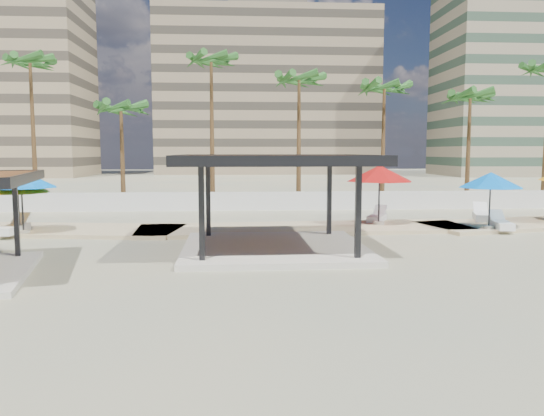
{
  "coord_description": "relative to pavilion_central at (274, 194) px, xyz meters",
  "views": [
    {
      "loc": [
        -1.26,
        -18.34,
        3.78
      ],
      "look_at": [
        0.21,
        4.13,
        1.4
      ],
      "focal_mm": 35.0,
      "sensor_mm": 36.0,
      "label": 1
    }
  ],
  "objects": [
    {
      "name": "ground",
      "position": [
        -0.14,
        -1.76,
        -2.2
      ],
      "size": [
        200.0,
        200.0,
        0.0
      ],
      "primitive_type": "plane",
      "color": "tan",
      "rests_on": "ground"
    },
    {
      "name": "promenade",
      "position": [
        1.86,
        5.91,
        -2.14
      ],
      "size": [
        44.45,
        7.97,
        0.24
      ],
      "color": "#C6B284",
      "rests_on": "ground"
    },
    {
      "name": "boundary_wall",
      "position": [
        -0.14,
        14.24,
        -1.6
      ],
      "size": [
        56.0,
        0.3,
        1.2
      ],
      "primitive_type": "cube",
      "color": "silver",
      "rests_on": "ground"
    },
    {
      "name": "building_mid",
      "position": [
        3.86,
        76.24,
        12.07
      ],
      "size": [
        38.0,
        16.0,
        30.4
      ],
      "color": "#847259",
      "rests_on": "ground"
    },
    {
      "name": "building_east",
      "position": [
        47.86,
        64.24,
        15.07
      ],
      "size": [
        32.0,
        15.0,
        36.4
      ],
      "color": "gray",
      "rests_on": "ground"
    },
    {
      "name": "pavilion_central",
      "position": [
        0.0,
        0.0,
        0.0
      ],
      "size": [
        7.35,
        7.35,
        3.68
      ],
      "rotation": [
        0.0,
        0.0,
        0.01
      ],
      "color": "beige",
      "rests_on": "ground"
    },
    {
      "name": "umbrella_b",
      "position": [
        -11.14,
        4.04,
        0.11
      ],
      "size": [
        3.2,
        3.2,
        2.48
      ],
      "rotation": [
        0.0,
        0.0,
        -0.16
      ],
      "color": "beige",
      "rests_on": "promenade"
    },
    {
      "name": "umbrella_c",
      "position": [
        5.64,
        5.79,
        0.52
      ],
      "size": [
        3.44,
        3.44,
        2.95
      ],
      "rotation": [
        0.0,
        0.0,
        0.04
      ],
      "color": "beige",
      "rests_on": "promenade"
    },
    {
      "name": "umbrella_d",
      "position": [
        10.48,
        4.04,
        0.27
      ],
      "size": [
        3.21,
        3.21,
        2.66
      ],
      "rotation": [
        0.0,
        0.0,
        -0.08
      ],
      "color": "beige",
      "rests_on": "promenade"
    },
    {
      "name": "umbrella_f",
      "position": [
        -10.98,
        4.04,
        0.38
      ],
      "size": [
        3.22,
        3.22,
        2.79
      ],
      "rotation": [
        0.0,
        0.0,
        -0.03
      ],
      "color": "beige",
      "rests_on": "promenade"
    },
    {
      "name": "lounger_a",
      "position": [
        -11.45,
        4.09,
        -1.82
      ],
      "size": [
        0.85,
        2.18,
        0.81
      ],
      "rotation": [
        0.0,
        0.0,
        1.5
      ],
      "color": "white",
      "rests_on": "promenade"
    },
    {
      "name": "lounger_b",
      "position": [
        5.9,
        7.04,
        -1.83
      ],
      "size": [
        1.51,
        2.12,
        0.78
      ],
      "rotation": [
        0.0,
        0.0,
        1.1
      ],
      "color": "white",
      "rests_on": "promenade"
    },
    {
      "name": "lounger_c",
      "position": [
        11.09,
        4.09,
        -1.82
      ],
      "size": [
        1.06,
        2.19,
        0.8
      ],
      "rotation": [
        0.0,
        0.0,
        1.38
      ],
      "color": "white",
      "rests_on": "promenade"
    },
    {
      "name": "lounger_d",
      "position": [
        11.61,
        7.2,
        -1.81
      ],
      "size": [
        1.45,
        2.4,
        0.87
      ],
      "rotation": [
        0.0,
        0.0,
        1.23
      ],
      "color": "white",
      "rests_on": "promenade"
    },
    {
      "name": "palm_b",
      "position": [
        -15.14,
        16.94,
        7.16
      ],
      "size": [
        3.0,
        3.0,
        10.6
      ],
      "color": "brown",
      "rests_on": "ground"
    },
    {
      "name": "palm_c",
      "position": [
        -9.14,
        16.34,
        4.27
      ],
      "size": [
        3.0,
        3.0,
        7.53
      ],
      "color": "brown",
      "rests_on": "ground"
    },
    {
      "name": "palm_d",
      "position": [
        -3.14,
        17.14,
        7.39
      ],
      "size": [
        3.0,
        3.0,
        10.85
      ],
      "color": "brown",
      "rests_on": "ground"
    },
    {
      "name": "palm_e",
      "position": [
        2.86,
        16.64,
        6.17
      ],
      "size": [
        3.0,
        3.0,
        9.54
      ],
      "color": "brown",
      "rests_on": "ground"
    },
    {
      "name": "palm_f",
      "position": [
        8.86,
        16.84,
        5.72
      ],
      "size": [
        3.0,
        3.0,
        9.07
      ],
      "color": "brown",
      "rests_on": "ground"
    },
    {
      "name": "palm_g",
      "position": [
        14.86,
        16.44,
        5.15
      ],
      "size": [
        3.0,
        3.0,
        8.46
      ],
      "color": "brown",
      "rests_on": "ground"
    }
  ]
}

